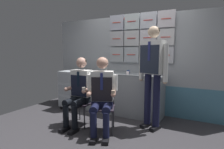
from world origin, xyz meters
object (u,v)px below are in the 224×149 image
object	(u,v)px
sparkling_bottle_green	(153,69)
folding_chair_left	(84,97)
service_trolley	(73,88)
crew_member_left	(79,89)
espresso_cup_small	(128,72)
crew_member_standing	(153,67)
crew_member_center	(102,92)
folding_chair_center	(103,101)

from	to	relation	value
sparkling_bottle_green	folding_chair_left	bearing A→B (deg)	-137.17
service_trolley	crew_member_left	xyz separation A→B (m)	(0.86, -0.86, 0.21)
espresso_cup_small	crew_member_standing	bearing A→B (deg)	-35.52
service_trolley	espresso_cup_small	world-z (taller)	espresso_cup_small
service_trolley	folding_chair_left	xyz separation A→B (m)	(0.85, -0.70, 0.02)
sparkling_bottle_green	espresso_cup_small	xyz separation A→B (m)	(-0.49, -0.14, -0.07)
crew_member_left	crew_member_standing	size ratio (longest dim) A/B	0.70
crew_member_center	sparkling_bottle_green	size ratio (longest dim) A/B	5.67
service_trolley	crew_member_standing	bearing A→B (deg)	-9.56
crew_member_left	folding_chair_center	distance (m)	0.50
crew_member_center	crew_member_standing	distance (m)	0.98
folding_chair_center	espresso_cup_small	bearing A→B (deg)	84.78
crew_member_standing	crew_member_left	bearing A→B (deg)	-157.00
service_trolley	folding_chair_left	bearing A→B (deg)	-39.28
crew_member_left	crew_member_center	size ratio (longest dim) A/B	0.99
crew_member_center	espresso_cup_small	bearing A→B (deg)	89.01
folding_chair_left	crew_member_left	world-z (taller)	crew_member_left
crew_member_standing	service_trolley	bearing A→B (deg)	170.44
sparkling_bottle_green	espresso_cup_small	size ratio (longest dim) A/B	3.27
folding_chair_center	crew_member_center	bearing A→B (deg)	-65.55
folding_chair_left	folding_chair_center	world-z (taller)	same
folding_chair_left	crew_member_left	xyz separation A→B (m)	(0.01, -0.16, 0.19)
folding_chair_left	crew_member_standing	bearing A→B (deg)	16.21
service_trolley	espresso_cup_small	bearing A→B (deg)	4.92
crew_member_center	crew_member_left	bearing A→B (deg)	171.67
folding_chair_left	espresso_cup_small	xyz separation A→B (m)	(0.55, 0.82, 0.43)
espresso_cup_small	sparkling_bottle_green	bearing A→B (deg)	16.49
folding_chair_left	crew_member_center	size ratio (longest dim) A/B	0.65
crew_member_standing	sparkling_bottle_green	xyz separation A→B (m)	(-0.17, 0.61, -0.09)
crew_member_left	sparkling_bottle_green	xyz separation A→B (m)	(1.03, 1.12, 0.32)
crew_member_center	service_trolley	bearing A→B (deg)	146.05
folding_chair_left	sparkling_bottle_green	bearing A→B (deg)	42.83
crew_member_left	folding_chair_center	world-z (taller)	crew_member_left
service_trolley	crew_member_left	world-z (taller)	crew_member_left
folding_chair_center	crew_member_standing	size ratio (longest dim) A/B	0.46
folding_chair_center	crew_member_standing	world-z (taller)	crew_member_standing
service_trolley	folding_chair_center	xyz separation A→B (m)	(1.32, -0.79, 0.02)
service_trolley	espresso_cup_small	size ratio (longest dim) A/B	13.11
folding_chair_left	sparkling_bottle_green	xyz separation A→B (m)	(1.04, 0.96, 0.50)
espresso_cup_small	service_trolley	bearing A→B (deg)	-175.08
folding_chair_left	crew_member_center	xyz separation A→B (m)	(0.53, -0.24, 0.20)
service_trolley	sparkling_bottle_green	bearing A→B (deg)	7.97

